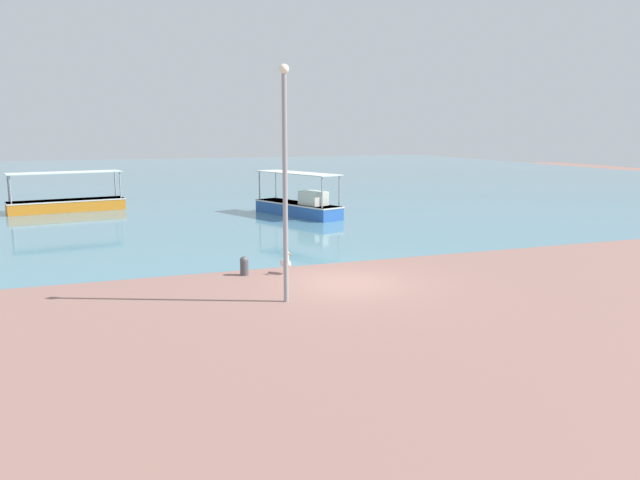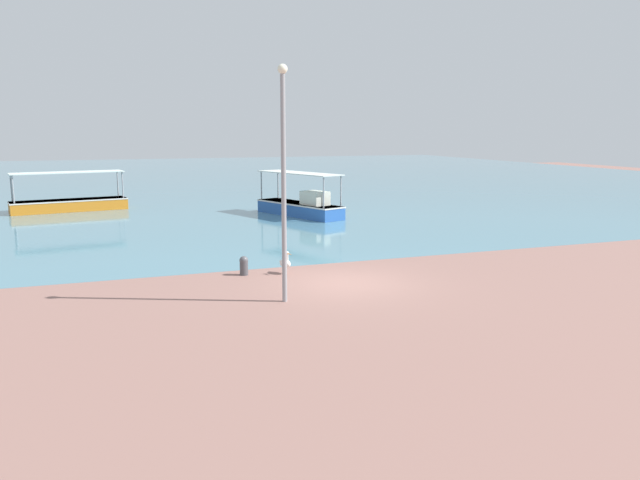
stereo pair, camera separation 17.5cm
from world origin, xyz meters
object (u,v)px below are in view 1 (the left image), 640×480
(lamp_post, at_px, (285,173))
(mooring_bollard, at_px, (244,265))
(fishing_boat_far_left, at_px, (299,205))
(pelican, at_px, (286,263))
(fishing_boat_near_right, at_px, (67,203))

(lamp_post, bearing_deg, mooring_bollard, 95.39)
(mooring_bollard, bearing_deg, fishing_boat_far_left, 64.19)
(pelican, distance_m, lamp_post, 4.87)
(fishing_boat_near_right, bearing_deg, pelican, -70.04)
(fishing_boat_near_right, xyz_separation_m, mooring_bollard, (6.11, -20.39, -0.17))
(fishing_boat_near_right, bearing_deg, mooring_bollard, -73.32)
(fishing_boat_near_right, xyz_separation_m, pelican, (7.50, -20.65, -0.14))
(fishing_boat_near_right, distance_m, lamp_post, 25.11)
(fishing_boat_near_right, distance_m, fishing_boat_far_left, 14.40)
(lamp_post, relative_size, mooring_bollard, 10.14)
(fishing_boat_far_left, relative_size, lamp_post, 0.96)
(mooring_bollard, bearing_deg, pelican, -10.72)
(lamp_post, distance_m, mooring_bollard, 4.98)
(fishing_boat_far_left, xyz_separation_m, lamp_post, (-6.17, -17.15, 3.09))
(fishing_boat_far_left, distance_m, lamp_post, 18.48)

